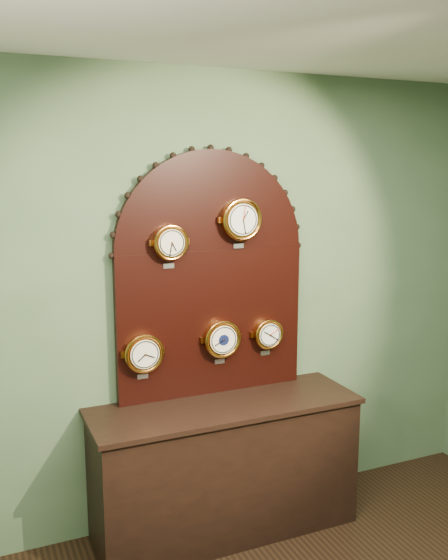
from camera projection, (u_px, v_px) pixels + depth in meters
name	position (u px, v px, depth m)	size (l,w,h in m)	color
wall_back	(208.00, 302.00, 3.78)	(4.00, 4.00, 0.00)	#4D6947
shop_counter	(225.00, 470.00, 3.72)	(1.60, 0.50, 0.80)	black
display_board	(211.00, 267.00, 3.69)	(1.26, 0.06, 1.53)	black
roman_clock	(170.00, 242.00, 3.49)	(0.21, 0.08, 0.26)	orange
arabic_clock	(241.00, 219.00, 3.64)	(0.26, 0.08, 0.31)	orange
hygrometer	(144.00, 353.00, 3.54)	(0.23, 0.08, 0.28)	orange
barometer	(222.00, 339.00, 3.73)	(0.24, 0.08, 0.29)	orange
tide_clock	(268.00, 334.00, 3.85)	(0.20, 0.08, 0.25)	orange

